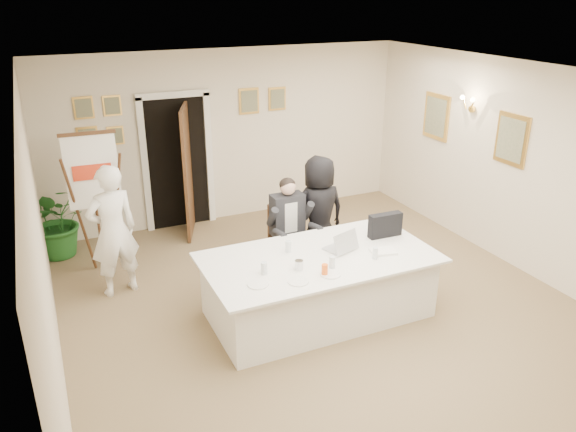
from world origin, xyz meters
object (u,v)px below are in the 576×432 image
(seated_man, at_px, (289,227))
(flip_chart, at_px, (97,209))
(laptop_bag, at_px, (385,225))
(conference_table, at_px, (318,285))
(oj_glass, at_px, (325,270))
(standing_man, at_px, (113,231))
(steel_jug, at_px, (299,265))
(paper_stack, at_px, (383,251))
(potted_palm, at_px, (57,220))
(laptop, at_px, (341,238))
(standing_woman, at_px, (319,212))

(seated_man, distance_m, flip_chart, 2.60)
(laptop_bag, bearing_deg, conference_table, -168.86)
(laptop_bag, relative_size, oj_glass, 3.31)
(seated_man, distance_m, standing_man, 2.25)
(flip_chart, bearing_deg, standing_man, -83.11)
(oj_glass, bearing_deg, conference_table, 69.90)
(seated_man, distance_m, laptop_bag, 1.31)
(flip_chart, distance_m, steel_jug, 3.10)
(conference_table, relative_size, paper_stack, 9.23)
(conference_table, height_order, paper_stack, paper_stack)
(flip_chart, relative_size, steel_jug, 17.49)
(paper_stack, height_order, steel_jug, steel_jug)
(potted_palm, height_order, laptop_bag, potted_palm)
(potted_palm, height_order, laptop, potted_palm)
(standing_woman, height_order, oj_glass, standing_woman)
(conference_table, height_order, laptop, laptop)
(laptop_bag, xyz_separation_m, paper_stack, (-0.28, -0.39, -0.14))
(laptop, xyz_separation_m, steel_jug, (-0.68, -0.28, -0.08))
(laptop_bag, distance_m, paper_stack, 0.50)
(conference_table, relative_size, laptop, 7.08)
(standing_woman, distance_m, potted_palm, 3.78)
(standing_woman, xyz_separation_m, steel_jug, (-0.97, -1.39, 0.04))
(laptop, bearing_deg, laptop_bag, -11.36)
(standing_woman, distance_m, paper_stack, 1.42)
(conference_table, xyz_separation_m, steel_jug, (-0.35, -0.20, 0.44))
(conference_table, bearing_deg, flip_chart, 133.34)
(conference_table, distance_m, laptop_bag, 1.15)
(flip_chart, distance_m, potted_palm, 0.95)
(conference_table, relative_size, laptop_bag, 6.27)
(potted_palm, distance_m, oj_glass, 4.30)
(standing_man, xyz_separation_m, standing_woman, (2.70, -0.35, -0.06))
(standing_woman, bearing_deg, steel_jug, 53.30)
(laptop_bag, xyz_separation_m, oj_glass, (-1.17, -0.60, -0.09))
(laptop, xyz_separation_m, paper_stack, (0.40, -0.31, -0.13))
(standing_woman, distance_m, oj_glass, 1.80)
(oj_glass, distance_m, steel_jug, 0.31)
(standing_man, distance_m, laptop, 2.82)
(paper_stack, xyz_separation_m, oj_glass, (-0.89, -0.21, 0.05))
(laptop, bearing_deg, paper_stack, -55.71)
(paper_stack, bearing_deg, laptop, 142.48)
(laptop_bag, bearing_deg, potted_palm, 143.95)
(potted_palm, relative_size, oj_glass, 8.34)
(conference_table, height_order, standing_woman, standing_woman)
(paper_stack, bearing_deg, steel_jug, 178.69)
(flip_chart, distance_m, standing_woman, 3.01)
(standing_man, bearing_deg, paper_stack, 135.15)
(flip_chart, xyz_separation_m, steel_jug, (1.82, -2.51, -0.06))
(conference_table, bearing_deg, oj_glass, -110.10)
(conference_table, relative_size, standing_woman, 1.70)
(potted_palm, bearing_deg, paper_stack, -43.62)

